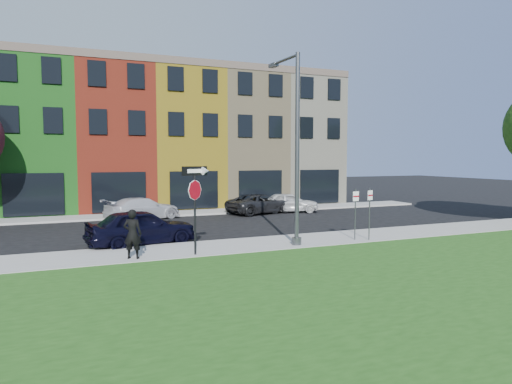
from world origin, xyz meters
name	(u,v)px	position (x,y,z in m)	size (l,w,h in m)	color
ground	(309,259)	(0.00, 0.00, 0.00)	(120.00, 120.00, 0.00)	black
sidewalk_near	(315,240)	(2.00, 3.00, 0.06)	(40.00, 3.00, 0.12)	gray
sidewalk_far	(154,215)	(-3.00, 15.00, 0.06)	(40.00, 2.40, 0.12)	gray
rowhouse_block	(145,141)	(-2.50, 21.18, 4.99)	(30.00, 10.12, 10.00)	beige
stop_sign	(195,192)	(-3.78, 1.88, 2.46)	(1.03, 0.31, 3.30)	black
man	(133,234)	(-6.03, 2.10, 1.01)	(0.77, 0.65, 1.78)	black
sedan_near	(141,227)	(-5.26, 5.15, 0.78)	(4.84, 2.66, 1.56)	black
parked_car_silver	(143,209)	(-3.95, 13.30, 0.67)	(4.99, 3.26, 1.34)	silver
parked_car_dark	(260,204)	(3.79, 13.35, 0.66)	(5.14, 3.36, 1.31)	black
parked_car_white	(289,202)	(5.86, 13.22, 0.68)	(4.29, 2.69, 1.36)	silver
street_lamp	(295,149)	(0.61, 2.36, 4.09)	(0.45, 2.58, 7.87)	#4A4D50
parking_sign_a	(355,208)	(3.55, 2.18, 1.51)	(0.32, 0.10, 2.24)	#4A4D50
parking_sign_b	(370,208)	(4.09, 1.89, 1.54)	(0.31, 0.12, 2.30)	#4A4D50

